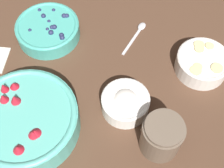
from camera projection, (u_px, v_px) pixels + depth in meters
name	position (u px, v px, depth m)	size (l,w,h in m)	color
ground_plane	(86.00, 93.00, 0.85)	(4.00, 4.00, 0.00)	#4C3323
bowl_strawberries	(25.00, 120.00, 0.76)	(0.26, 0.26, 0.10)	#56B7A8
bowl_blueberries	(48.00, 29.00, 0.92)	(0.19, 0.19, 0.06)	#47AD9E
bowl_bananas	(202.00, 62.00, 0.86)	(0.15, 0.15, 0.06)	white
bowl_cream	(126.00, 101.00, 0.80)	(0.12, 0.12, 0.06)	white
jar_chocolate	(161.00, 137.00, 0.73)	(0.10, 0.10, 0.11)	brown
spoon	(138.00, 32.00, 0.95)	(0.03, 0.14, 0.01)	silver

